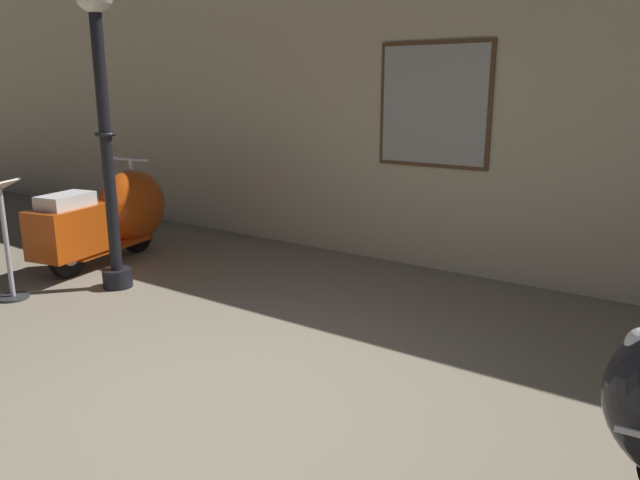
# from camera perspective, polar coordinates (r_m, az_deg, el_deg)

# --- Properties ---
(ground_plane) EXTENTS (60.00, 60.00, 0.00)m
(ground_plane) POSITION_cam_1_polar(r_m,az_deg,el_deg) (3.87, -9.97, -15.54)
(ground_plane) COLOR gray
(showroom_back_wall) EXTENTS (18.00, 0.24, 3.51)m
(showroom_back_wall) POSITION_cam_1_polar(r_m,az_deg,el_deg) (6.42, 13.16, 12.49)
(showroom_back_wall) COLOR beige
(showroom_back_wall) RESTS_ON ground
(scooter_0) EXTENTS (0.87, 1.88, 1.11)m
(scooter_0) POSITION_cam_1_polar(r_m,az_deg,el_deg) (7.17, -18.60, 2.21)
(scooter_0) COLOR black
(scooter_0) RESTS_ON ground
(lamppost) EXTENTS (0.34, 0.34, 2.85)m
(lamppost) POSITION_cam_1_polar(r_m,az_deg,el_deg) (6.00, -19.59, 11.93)
(lamppost) COLOR black
(lamppost) RESTS_ON ground
(info_stanchion) EXTENTS (0.34, 0.38, 1.10)m
(info_stanchion) POSITION_cam_1_polar(r_m,az_deg,el_deg) (6.20, -27.11, -0.86)
(info_stanchion) COLOR #333338
(info_stanchion) RESTS_ON ground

